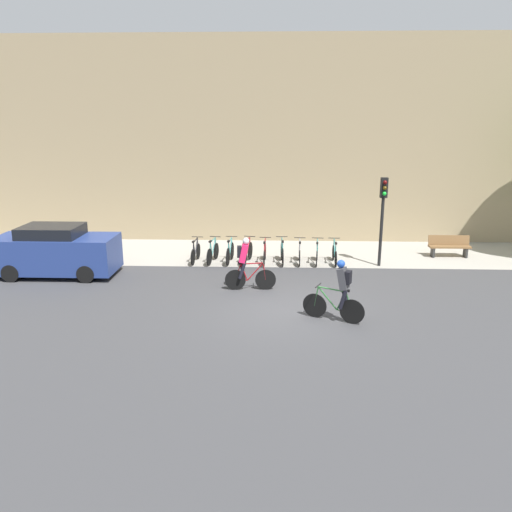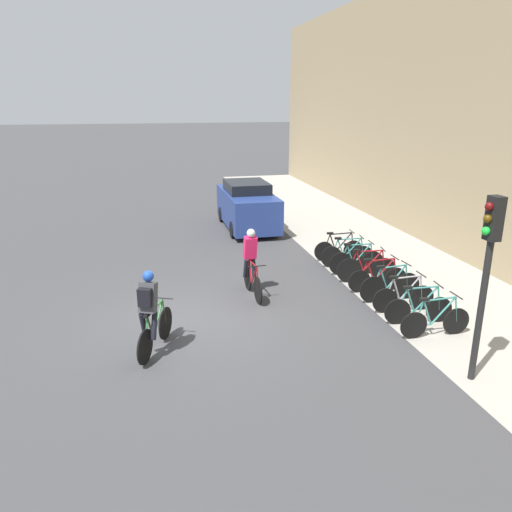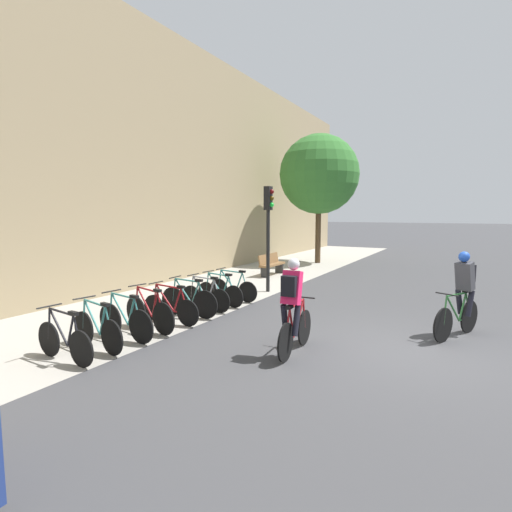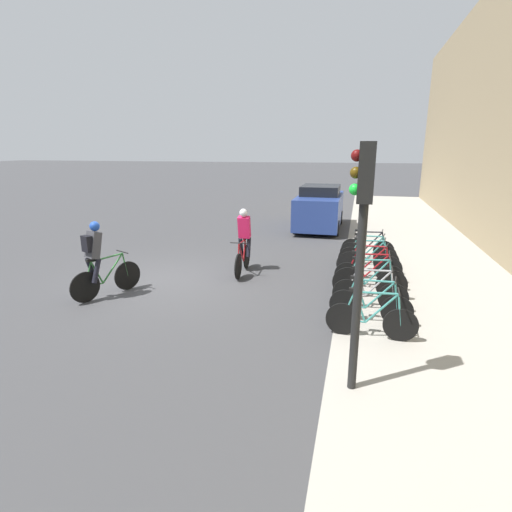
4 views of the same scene
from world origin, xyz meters
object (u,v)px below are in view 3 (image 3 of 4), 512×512
object	(u,v)px
parked_bike_2	(125,320)
parked_bike_8	(233,288)
bench	(271,264)
parked_bike_4	(171,307)
parked_bike_0	(64,340)
parked_bike_3	(149,313)
parked_bike_1	(97,329)
parked_bike_6	(205,296)
traffic_light_pole	(268,219)
cyclist_grey	(462,292)
cyclist_pink	(293,305)
parked_bike_7	(220,292)
parked_bike_5	(189,300)

from	to	relation	value
parked_bike_2	parked_bike_8	size ratio (longest dim) A/B	1.01
bench	parked_bike_4	bearing A→B (deg)	-171.30
parked_bike_0	parked_bike_3	world-z (taller)	parked_bike_3
parked_bike_1	parked_bike_6	size ratio (longest dim) A/B	1.03
parked_bike_2	parked_bike_6	world-z (taller)	parked_bike_2
parked_bike_4	parked_bike_8	xyz separation A→B (m)	(2.77, 0.00, -0.00)
parked_bike_0	parked_bike_6	bearing A→B (deg)	0.00
parked_bike_8	traffic_light_pole	size ratio (longest dim) A/B	0.48
cyclist_grey	bench	bearing A→B (deg)	52.86
cyclist_grey	bench	distance (m)	9.00
parked_bike_0	cyclist_grey	bearing A→B (deg)	-50.40
parked_bike_1	parked_bike_6	distance (m)	3.46
cyclist_pink	parked_bike_0	xyz separation A→B (m)	(-2.19, 3.36, -0.56)
parked_bike_1	bench	bearing A→B (deg)	6.85
parked_bike_1	parked_bike_6	xyz separation A→B (m)	(3.46, -0.00, -0.01)
parked_bike_4	parked_bike_8	world-z (taller)	parked_bike_4
cyclist_pink	parked_bike_7	xyz separation A→B (m)	(2.65, 3.36, -0.56)
cyclist_pink	bench	size ratio (longest dim) A/B	1.07
cyclist_grey	parked_bike_4	xyz separation A→B (m)	(-2.20, 6.00, -0.56)
parked_bike_0	bench	bearing A→B (deg)	6.40
cyclist_grey	parked_bike_3	distance (m)	6.69
parked_bike_1	cyclist_pink	bearing A→B (deg)	-65.88
parked_bike_4	parked_bike_6	world-z (taller)	parked_bike_6
parked_bike_0	parked_bike_4	world-z (taller)	parked_bike_0
parked_bike_7	traffic_light_pole	world-z (taller)	traffic_light_pole
parked_bike_0	traffic_light_pole	size ratio (longest dim) A/B	0.47
parked_bike_5	parked_bike_7	xyz separation A→B (m)	(1.38, -0.00, -0.03)
parked_bike_3	parked_bike_6	size ratio (longest dim) A/B	1.06
parked_bike_4	parked_bike_7	size ratio (longest dim) A/B	1.04
traffic_light_pole	parked_bike_5	bearing A→B (deg)	175.48
parked_bike_6	cyclist_pink	bearing A→B (deg)	-120.20
parked_bike_6	parked_bike_7	bearing A→B (deg)	-0.06
parked_bike_2	parked_bike_5	size ratio (longest dim) A/B	0.98
parked_bike_2	bench	size ratio (longest dim) A/B	0.99
cyclist_pink	parked_bike_8	xyz separation A→B (m)	(3.34, 3.36, -0.56)
bench	parked_bike_1	bearing A→B (deg)	-173.15
parked_bike_3	cyclist_pink	bearing A→B (deg)	-87.94
parked_bike_5	parked_bike_8	size ratio (longest dim) A/B	1.03
parked_bike_1	parked_bike_8	size ratio (longest dim) A/B	1.00
cyclist_pink	parked_bike_1	bearing A→B (deg)	114.12
cyclist_pink	cyclist_grey	world-z (taller)	cyclist_grey
parked_bike_1	parked_bike_8	bearing A→B (deg)	-0.02
parked_bike_5	parked_bike_8	world-z (taller)	parked_bike_5
traffic_light_pole	parked_bike_8	bearing A→B (deg)	170.13
parked_bike_4	parked_bike_2	bearing A→B (deg)	179.91
traffic_light_pole	parked_bike_2	bearing A→B (deg)	177.08
parked_bike_3	bench	distance (m)	8.40
parked_bike_1	parked_bike_5	size ratio (longest dim) A/B	0.97
parked_bike_5	parked_bike_6	xyz separation A→B (m)	(0.69, -0.00, -0.03)
parked_bike_0	parked_bike_7	xyz separation A→B (m)	(4.84, -0.00, -0.00)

